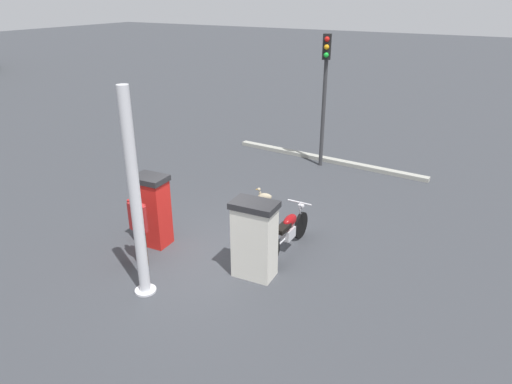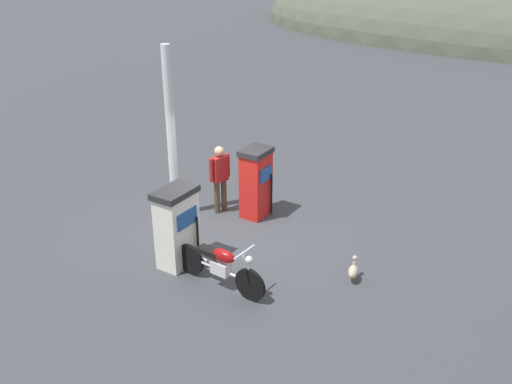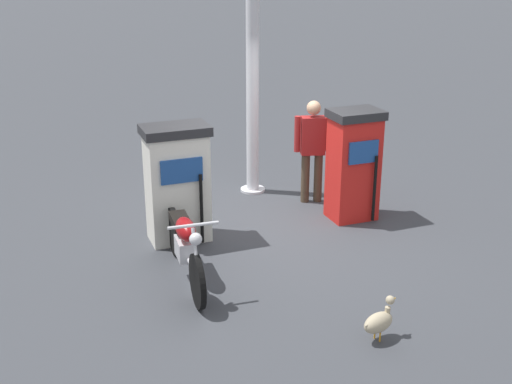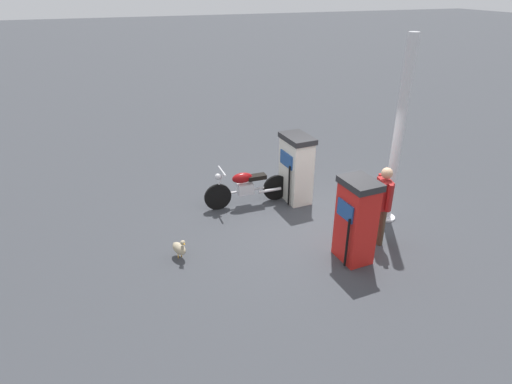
% 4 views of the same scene
% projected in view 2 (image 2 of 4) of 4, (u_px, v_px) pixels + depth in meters
% --- Properties ---
extents(ground_plane, '(120.00, 120.00, 0.00)m').
position_uv_depth(ground_plane, '(225.00, 239.00, 11.89)').
color(ground_plane, '#383A3F').
extents(fuel_pump_near, '(0.61, 0.90, 1.59)m').
position_uv_depth(fuel_pump_near, '(177.00, 227.00, 10.67)').
color(fuel_pump_near, silver).
rests_on(fuel_pump_near, ground).
extents(fuel_pump_far, '(0.60, 0.75, 1.61)m').
position_uv_depth(fuel_pump_far, '(256.00, 182.00, 12.55)').
color(fuel_pump_far, red).
rests_on(fuel_pump_far, ground).
extents(motorcycle_near_pump, '(2.03, 0.56, 0.95)m').
position_uv_depth(motorcycle_near_pump, '(220.00, 265.00, 10.09)').
color(motorcycle_near_pump, black).
rests_on(motorcycle_near_pump, ground).
extents(attendant_person, '(0.27, 0.58, 1.60)m').
position_uv_depth(attendant_person, '(220.00, 175.00, 12.69)').
color(attendant_person, '#473828').
rests_on(attendant_person, ground).
extents(wandering_duck, '(0.30, 0.44, 0.45)m').
position_uv_depth(wandering_duck, '(353.00, 271.00, 10.36)').
color(wandering_duck, tan).
rests_on(wandering_duck, ground).
extents(canopy_support_pole, '(0.40, 0.40, 3.86)m').
position_uv_depth(canopy_support_pole, '(171.00, 138.00, 12.14)').
color(canopy_support_pole, silver).
rests_on(canopy_support_pole, ground).
extents(distant_hill_main, '(34.68, 20.02, 10.38)m').
position_uv_depth(distant_hill_main, '(504.00, 33.00, 36.45)').
color(distant_hill_main, '#4C5142').
rests_on(distant_hill_main, ground).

